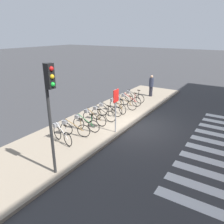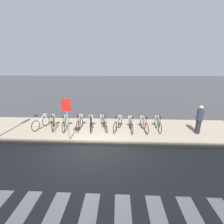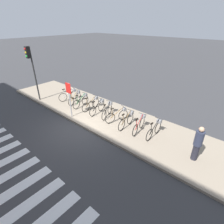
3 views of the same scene
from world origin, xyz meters
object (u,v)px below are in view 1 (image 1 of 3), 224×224
(parked_bicycle_2, at_px, (84,123))
(pedestrian, at_px, (151,85))
(parked_bicycle_5, at_px, (108,109))
(parked_bicycle_7, at_px, (124,103))
(parked_bicycle_9, at_px, (133,96))
(parked_bicycle_3, at_px, (93,117))
(traffic_light, at_px, (50,99))
(parked_bicycle_6, at_px, (117,105))
(parked_bicycle_8, at_px, (129,100))
(parked_bicycle_0, at_px, (61,133))
(parked_bicycle_1, at_px, (73,128))
(sign_post, at_px, (116,104))
(parked_bicycle_4, at_px, (102,113))

(parked_bicycle_2, xyz_separation_m, pedestrian, (7.63, -0.29, 0.42))
(parked_bicycle_2, relative_size, parked_bicycle_5, 1.04)
(parked_bicycle_2, bearing_deg, parked_bicycle_7, -0.86)
(parked_bicycle_5, xyz_separation_m, parked_bicycle_7, (1.61, -0.18, 0.00))
(parked_bicycle_9, bearing_deg, parked_bicycle_2, -178.62)
(parked_bicycle_3, relative_size, traffic_light, 0.40)
(parked_bicycle_6, bearing_deg, parked_bicycle_9, 1.79)
(parked_bicycle_6, height_order, parked_bicycle_9, same)
(parked_bicycle_7, distance_m, parked_bicycle_8, 0.77)
(parked_bicycle_8, bearing_deg, pedestrian, -5.90)
(parked_bicycle_0, bearing_deg, parked_bicycle_1, -3.93)
(parked_bicycle_8, relative_size, traffic_light, 0.40)
(parked_bicycle_8, height_order, sign_post, sign_post)
(parked_bicycle_2, distance_m, parked_bicycle_8, 4.66)
(parked_bicycle_1, relative_size, parked_bicycle_6, 1.00)
(parked_bicycle_1, bearing_deg, parked_bicycle_2, -4.64)
(parked_bicycle_9, bearing_deg, parked_bicycle_7, -173.24)
(parked_bicycle_0, xyz_separation_m, parked_bicycle_6, (4.65, -0.05, 0.00))
(parked_bicycle_2, bearing_deg, parked_bicycle_0, 175.71)
(parked_bicycle_7, bearing_deg, parked_bicycle_0, 178.19)
(parked_bicycle_4, distance_m, traffic_light, 5.53)
(parked_bicycle_2, distance_m, parked_bicycle_4, 1.54)
(parked_bicycle_0, xyz_separation_m, parked_bicycle_1, (0.72, -0.05, 0.00))
(parked_bicycle_1, distance_m, sign_post, 2.31)
(pedestrian, bearing_deg, parked_bicycle_5, 175.63)
(parked_bicycle_4, distance_m, sign_post, 1.98)
(traffic_light, bearing_deg, parked_bicycle_3, 21.05)
(parked_bicycle_4, bearing_deg, parked_bicycle_7, -2.23)
(parked_bicycle_1, bearing_deg, traffic_light, -148.71)
(parked_bicycle_4, xyz_separation_m, parked_bicycle_8, (3.12, -0.01, 0.00))
(parked_bicycle_3, distance_m, parked_bicycle_4, 0.69)
(parked_bicycle_7, bearing_deg, traffic_light, -168.97)
(parked_bicycle_2, xyz_separation_m, parked_bicycle_4, (1.54, 0.03, 0.00))
(parked_bicycle_4, relative_size, parked_bicycle_8, 1.00)
(sign_post, bearing_deg, parked_bicycle_9, 17.67)
(parked_bicycle_2, distance_m, pedestrian, 7.65)
(parked_bicycle_0, distance_m, parked_bicycle_8, 6.15)
(parked_bicycle_5, bearing_deg, pedestrian, -4.37)
(parked_bicycle_3, relative_size, parked_bicycle_4, 1.01)
(parked_bicycle_8, bearing_deg, parked_bicycle_5, 177.56)
(parked_bicycle_2, xyz_separation_m, parked_bicycle_3, (0.86, 0.13, 0.00))
(parked_bicycle_5, xyz_separation_m, parked_bicycle_8, (2.38, -0.10, 0.00))
(parked_bicycle_4, distance_m, pedestrian, 6.11)
(parked_bicycle_0, xyz_separation_m, parked_bicycle_3, (2.34, 0.02, 0.00))
(parked_bicycle_6, xyz_separation_m, parked_bicycle_8, (1.49, -0.04, 0.00))
(parked_bicycle_1, xyz_separation_m, traffic_light, (-2.49, -1.52, 2.29))
(parked_bicycle_8, distance_m, parked_bicycle_9, 0.85)
(parked_bicycle_6, distance_m, sign_post, 3.08)
(parked_bicycle_0, relative_size, parked_bicycle_6, 1.02)
(parked_bicycle_0, bearing_deg, traffic_light, -138.66)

